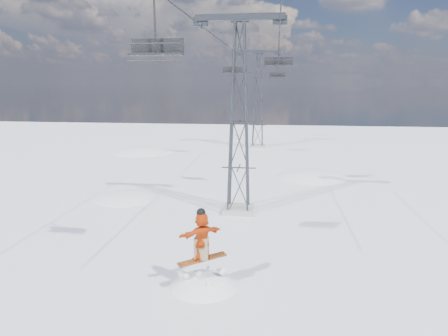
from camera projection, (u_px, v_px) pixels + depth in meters
The scene contains 10 objects.
ground at pixel (202, 271), 16.66m from camera, with size 120.00×120.00×0.00m, color white.
snow_terrain at pixel (194, 260), 39.86m from camera, with size 39.00×37.00×22.00m.
lift_tower_near at pixel (239, 122), 23.18m from camera, with size 5.20×1.80×11.43m.
lift_tower_far at pixel (258, 102), 47.43m from camera, with size 5.20×1.80×11.43m.
haul_cables at pixel (252, 44), 33.21m from camera, with size 4.46×51.00×0.06m.
snowboarder_jump at pixel (204, 323), 15.78m from camera, with size 4.40×4.40×7.17m.
lift_chair_near at pixel (156, 48), 14.25m from camera, with size 1.96×0.56×2.43m.
lift_chair_mid at pixel (279, 62), 25.71m from camera, with size 1.86×0.54×2.31m.
lift_chair_far at pixel (233, 70), 39.02m from camera, with size 1.96×0.56×2.43m.
lift_chair_extra at pixel (277, 75), 52.94m from camera, with size 2.15×0.62×2.67m.
Camera 1 is at (2.90, -15.15, 7.69)m, focal length 32.00 mm.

